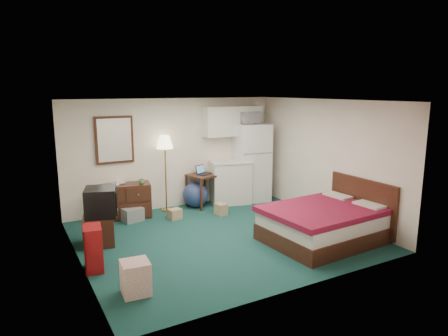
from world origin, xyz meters
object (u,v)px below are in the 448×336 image
kitchen_counter (230,182)px  tv_stand (99,230)px  bed (322,225)px  floor_lamp (166,173)px  suitcase (93,248)px  dresser (125,201)px  desk (203,190)px  fridge (251,162)px

kitchen_counter → tv_stand: (-3.34, -1.19, -0.24)m
bed → tv_stand: 3.98m
floor_lamp → suitcase: size_ratio=2.48×
kitchen_counter → bed: kitchen_counter is taller
floor_lamp → kitchen_counter: (1.58, -0.13, -0.36)m
kitchen_counter → tv_stand: size_ratio=1.76×
dresser → floor_lamp: size_ratio=0.63×
dresser → bed: dresser is taller
bed → floor_lamp: bearing=116.5°
dresser → kitchen_counter: (2.53, -0.07, 0.13)m
kitchen_counter → suitcase: kitchen_counter is taller
bed → dresser: bearing=128.6°
desk → suitcase: bearing=-156.4°
dresser → bed: size_ratio=0.55×
fridge → tv_stand: bearing=-154.4°
desk → fridge: 1.41m
desk → fridge: (1.29, -0.05, 0.56)m
dresser → floor_lamp: floor_lamp is taller
bed → suitcase: suitcase is taller
kitchen_counter → bed: size_ratio=0.51×
desk → kitchen_counter: bearing=-15.3°
desk → bed: bearing=-86.8°
floor_lamp → desk: (0.86, -0.11, -0.47)m
desk → fridge: bearing=-15.9°
dresser → tv_stand: dresser is taller
desk → tv_stand: 2.90m
dresser → suitcase: 2.53m
floor_lamp → bed: (1.78, -3.13, -0.54)m
dresser → tv_stand: bearing=-111.1°
fridge → suitcase: bearing=-143.5°
fridge → suitcase: (-4.21, -2.17, -0.60)m
fridge → floor_lamp: bearing=-175.2°
bed → suitcase: (-3.83, 0.79, 0.03)m
fridge → suitcase: fridge is taller
suitcase → fridge: bearing=36.0°
fridge → tv_stand: 4.15m
floor_lamp → suitcase: floor_lamp is taller
fridge → bed: size_ratio=0.97×
suitcase → tv_stand: bearing=82.6°
dresser → tv_stand: 1.50m
kitchen_counter → bed: (0.20, -2.99, -0.18)m
bed → suitcase: bearing=165.3°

